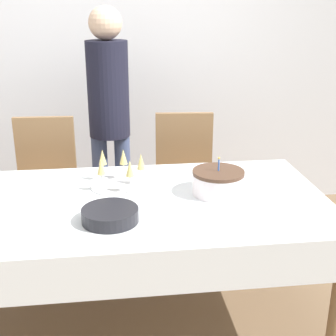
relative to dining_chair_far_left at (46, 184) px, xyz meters
name	(u,v)px	position (x,y,z in m)	size (l,w,h in m)	color
ground_plane	(122,324)	(0.47, -0.84, -0.53)	(12.00, 12.00, 0.00)	brown
wall_back	(109,47)	(0.47, 0.79, 0.82)	(8.00, 0.05, 2.70)	silver
dining_table	(118,219)	(0.47, -0.84, 0.11)	(2.13, 1.04, 0.75)	white
dining_chair_far_left	(46,184)	(0.00, 0.00, 0.00)	(0.44, 0.44, 0.97)	olive
dining_chair_far_right	(185,177)	(0.95, 0.00, 0.00)	(0.46, 0.46, 0.97)	olive
birthday_cake	(218,182)	(0.99, -0.81, 0.28)	(0.27, 0.27, 0.20)	white
champagne_tray	(120,173)	(0.49, -0.63, 0.29)	(0.33, 0.33, 0.18)	silver
plate_stack_main	(110,215)	(0.43, -1.07, 0.25)	(0.26, 0.26, 0.06)	black
cake_knife	(228,213)	(0.98, -1.06, 0.22)	(0.30, 0.05, 0.00)	silver
person_standing	(109,107)	(0.44, 0.16, 0.48)	(0.28, 0.28, 1.67)	#3F4C72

